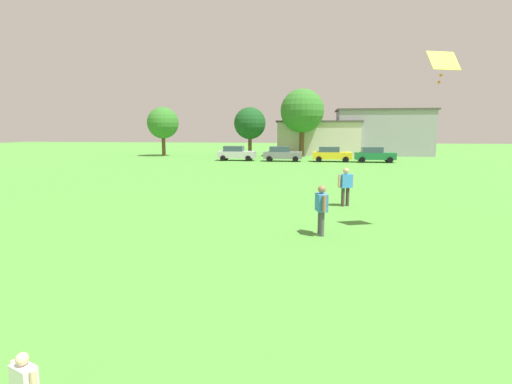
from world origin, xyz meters
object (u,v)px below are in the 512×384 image
parked_car_gray_1 (282,154)px  tree_far_right (302,111)px  parked_car_green_3 (374,155)px  parked_car_silver_0 (236,153)px  child_kite_flyer (25,384)px  adult_bystander (321,206)px  kite (443,63)px  parked_car_yellow_2 (331,154)px  tree_far_left (163,123)px  tree_center (250,123)px  bystander_midfield (346,184)px

parked_car_gray_1 → tree_far_right: tree_far_right is taller
parked_car_green_3 → parked_car_silver_0: bearing=178.2°
child_kite_flyer → adult_bystander: 10.40m
adult_bystander → kite: (3.84, 0.77, 4.72)m
parked_car_yellow_2 → parked_car_green_3: size_ratio=1.00×
parked_car_yellow_2 → parked_car_green_3: bearing=-3.0°
child_kite_flyer → parked_car_gray_1: parked_car_gray_1 is taller
parked_car_silver_0 → tree_far_left: tree_far_left is taller
tree_far_left → tree_center: size_ratio=1.02×
parked_car_silver_0 → parked_car_green_3: 15.55m
kite → tree_center: size_ratio=0.17×
kite → adult_bystander: bearing=-168.7°
bystander_midfield → parked_car_green_3: bearing=47.3°
child_kite_flyer → parked_car_green_3: bearing=99.8°
kite → parked_car_yellow_2: 32.36m
parked_car_yellow_2 → tree_far_left: size_ratio=0.65×
bystander_midfield → tree_center: size_ratio=0.28×
kite → tree_far_left: 45.91m
adult_bystander → tree_far_left: (-20.33, 39.78, 3.42)m
parked_car_green_3 → tree_far_right: 12.58m
child_kite_flyer → parked_car_silver_0: size_ratio=0.23×
parked_car_gray_1 → tree_far_left: 18.53m
tree_far_left → kite: bearing=-58.2°
parked_car_yellow_2 → tree_center: tree_center is taller
kite → tree_center: tree_center is taller
tree_far_right → tree_far_left: bearing=-177.6°
tree_far_right → parked_car_yellow_2: bearing=-66.0°
parked_car_yellow_2 → tree_center: size_ratio=0.66×
bystander_midfield → tree_far_right: (-2.90, 34.97, 4.89)m
parked_car_gray_1 → parked_car_yellow_2: same height
parked_car_gray_1 → child_kite_flyer: bearing=-90.1°
kite → tree_far_right: (-5.49, 39.79, 0.22)m
parked_car_yellow_2 → parked_car_green_3: 4.66m
parked_car_gray_1 → tree_center: (-4.75, 7.03, 3.51)m
child_kite_flyer → parked_car_silver_0: parked_car_silver_0 is taller
child_kite_flyer → parked_car_green_3: (10.22, 42.16, 0.27)m
bystander_midfield → adult_bystander: bearing=-134.3°
parked_car_gray_1 → tree_far_right: size_ratio=0.49×
parked_car_yellow_2 → tree_far_left: bearing=162.3°
tree_center → tree_far_right: size_ratio=0.73×
tree_far_left → child_kite_flyer: bearing=-71.4°
parked_car_green_3 → tree_center: size_ratio=0.66×
child_kite_flyer → tree_far_left: size_ratio=0.15×
child_kite_flyer → parked_car_silver_0: bearing=120.5°
tree_far_left → tree_center: bearing=-1.0°
tree_far_left → parked_car_gray_1: bearing=-23.5°
parked_car_gray_1 → tree_far_left: tree_far_left is taller
parked_car_yellow_2 → tree_far_right: tree_far_right is taller
parked_car_green_3 → tree_center: bearing=154.4°
tree_far_right → parked_car_silver_0: bearing=-134.1°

